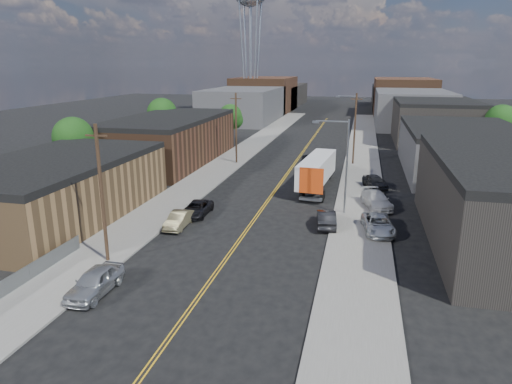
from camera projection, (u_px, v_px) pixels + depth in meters
The scene contains 33 objects.
ground at pixel (306, 148), 78.19m from camera, with size 260.00×260.00×0.00m, color black.
centerline at pixel (293, 166), 64.12m from camera, with size 0.32×120.00×0.01m, color gold.
sidewalk_left at pixel (228, 162), 66.17m from camera, with size 5.00×140.00×0.15m, color slate.
sidewalk_right at pixel (362, 169), 62.03m from camera, with size 5.00×140.00×0.15m, color slate.
warehouse_tan at pixel (56, 188), 41.97m from camera, with size 12.00×22.00×5.60m.
warehouse_brown at pixel (169, 139), 66.22m from camera, with size 12.00×26.00×6.60m.
industrial_right_b at pixel (461, 150), 59.44m from camera, with size 14.00×24.00×6.10m.
industrial_right_c at pixel (434, 121), 83.61m from camera, with size 14.00×22.00×7.60m.
skyline_left_a at pixel (244, 105), 114.29m from camera, with size 16.00×30.00×8.00m, color #3B3B3E.
skyline_right_a at pixel (411, 108), 105.56m from camera, with size 16.00×30.00×8.00m, color #3B3B3E.
skyline_left_b at pixel (265, 94), 137.46m from camera, with size 16.00×26.00×10.00m, color #452B1B.
skyline_right_b at pixel (403, 97), 128.73m from camera, with size 16.00×26.00×10.00m, color #452B1B.
skyline_left_c at pixel (277, 95), 156.62m from camera, with size 16.00×40.00×7.00m, color black.
skyline_right_c at pixel (398, 97), 147.89m from camera, with size 16.00×40.00×7.00m, color black.
streetlight_near at pixel (343, 159), 42.27m from camera, with size 3.39×0.25×9.00m.
streetlight_far at pixel (353, 118), 75.09m from camera, with size 3.39×0.25×9.00m.
utility_pole_left_near at pixel (102, 194), 31.70m from camera, with size 1.60×0.26×10.00m.
utility_pole_left_far at pixel (236, 128), 64.52m from camera, with size 1.60×0.26×10.00m.
utility_pole_right at pixel (355, 129), 63.76m from camera, with size 1.60×0.26×10.00m.
chainlink_fence at pixel (1, 290), 27.54m from camera, with size 0.05×16.00×1.22m.
tree_left_near at pixel (74, 140), 53.88m from camera, with size 4.85×4.76×7.91m.
tree_left_mid at pixel (162, 115), 77.24m from camera, with size 5.10×5.04×8.37m.
tree_left_far at pixel (231, 118), 81.87m from camera, with size 4.35×4.20×6.97m.
tree_right_far at pixel (501, 122), 70.23m from camera, with size 4.85×4.76×7.91m.
semi_truck at pixel (318, 169), 52.85m from camera, with size 3.48×14.61×3.77m.
car_left_a at pixel (95, 282), 28.28m from camera, with size 1.92×4.77×1.62m, color #B3B6B9.
car_left_b at pixel (179, 220), 39.93m from camera, with size 1.45×4.16×1.37m, color #817854.
car_left_c at pixel (197, 209), 43.09m from camera, with size 2.17×4.70×1.31m, color black.
car_right_oncoming at pixel (326, 218), 40.08m from camera, with size 1.58×4.53×1.49m, color black.
car_right_lot_a at pixel (378, 224), 38.33m from camera, with size 2.36×5.12×1.42m, color silver.
car_right_lot_b at pixel (376, 200), 45.01m from camera, with size 2.13×5.25×1.52m, color #BEBEBE.
car_right_lot_c at pixel (375, 182), 51.92m from camera, with size 1.79×4.46×1.52m, color black.
car_ahead_truck at pixel (309, 160), 64.63m from camera, with size 2.24×4.85×1.35m, color black.
Camera 1 is at (9.18, -17.26, 13.83)m, focal length 32.00 mm.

